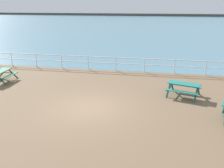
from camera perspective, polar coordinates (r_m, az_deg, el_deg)
ground_plane at (r=13.25m, az=-5.03°, el=-5.87°), size 30.00×24.00×0.20m
sea_band at (r=64.69m, az=8.07°, el=13.22°), size 142.00×90.00×0.01m
distant_shoreline at (r=107.56m, az=9.41°, el=15.02°), size 142.00×6.00×1.80m
seaward_railing at (r=20.19m, az=0.89°, el=5.18°), size 23.07×0.07×1.08m
picnic_table_near_left at (r=15.22m, az=15.97°, el=-0.55°), size 2.16×1.96×0.80m
picnic_table_mid_centre at (r=19.00m, az=-23.78°, el=2.25°), size 1.63×1.88×0.80m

